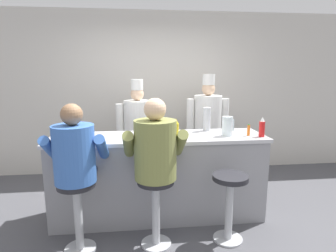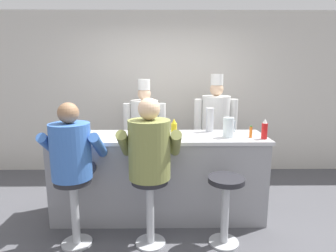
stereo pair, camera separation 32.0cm
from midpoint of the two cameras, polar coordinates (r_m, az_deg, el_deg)
name	(u,v)px [view 2 (the right image)]	position (r m, az deg, el deg)	size (l,w,h in m)	color
ground_plane	(159,229)	(3.32, 1.01, -20.26)	(20.00, 20.00, 0.00)	#4C4C51
wall_back	(161,94)	(4.82, 0.43, 6.56)	(10.00, 0.06, 2.70)	beige
diner_counter	(159,176)	(3.39, 0.89, -10.17)	(2.48, 0.65, 0.99)	gray
ketchup_bottle_red	(265,129)	(3.30, 21.68, -0.69)	(0.06, 0.06, 0.23)	red
mustard_bottle_yellow	(174,130)	(3.00, 4.27, -0.94)	(0.06, 0.06, 0.24)	yellow
hot_sauce_bottle_orange	(251,132)	(3.32, 19.15, -1.18)	(0.03, 0.03, 0.13)	orange
water_pitcher_clear	(228,127)	(3.26, 14.95, -0.30)	(0.14, 0.12, 0.23)	silver
breakfast_plate	(71,139)	(3.17, -16.48, -2.54)	(0.24, 0.24, 0.05)	white
cereal_bowl	(142,133)	(3.29, -2.61, -1.40)	(0.17, 0.17, 0.05)	#B24C47
coffee_mug_blue	(84,131)	(3.36, -14.18, -1.00)	(0.13, 0.08, 0.10)	#4C7AB2
cup_stack_steel	(210,120)	(3.51, 11.09, 1.23)	(0.10, 0.10, 0.29)	#B7BABF
diner_seated_blue	(72,156)	(2.83, -15.84, -5.97)	(0.58, 0.57, 1.45)	#B2B5BA
diner_seated_olive	(150,154)	(2.72, -0.39, -5.73)	(0.61, 0.60, 1.49)	#B2B5BA
empty_stool_round	(226,200)	(2.96, 14.77, -14.39)	(0.36, 0.36, 0.71)	#B2B5BA
cook_in_whites_near	(145,128)	(4.21, -2.59, -0.48)	(0.63, 0.40, 1.61)	#232328
cook_in_whites_far	(215,125)	(4.36, 11.70, 0.25)	(0.66, 0.42, 1.69)	#232328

